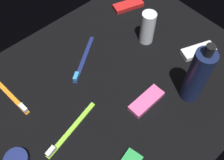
{
  "coord_description": "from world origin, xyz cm",
  "views": [
    {
      "loc": [
        26.58,
        29.69,
        63.09
      ],
      "look_at": [
        0.0,
        0.0,
        3.0
      ],
      "focal_mm": 42.44,
      "sensor_mm": 36.0,
      "label": 1
    }
  ],
  "objects_px": {
    "snack_bar_pink": "(146,101)",
    "cream_tin_left": "(17,160)",
    "toothbrush_lime": "(69,132)",
    "deodorant_stick": "(148,28)",
    "toothbrush_orange": "(10,95)",
    "toothbrush_navy": "(83,61)",
    "snack_bar_red": "(128,5)",
    "snack_bar_white": "(198,51)",
    "lotion_bottle": "(197,76)"
  },
  "relations": [
    {
      "from": "toothbrush_lime",
      "to": "snack_bar_white",
      "type": "bearing_deg",
      "value": 173.38
    },
    {
      "from": "snack_bar_white",
      "to": "snack_bar_red",
      "type": "height_order",
      "value": "same"
    },
    {
      "from": "lotion_bottle",
      "to": "snack_bar_red",
      "type": "height_order",
      "value": "lotion_bottle"
    },
    {
      "from": "toothbrush_lime",
      "to": "snack_bar_red",
      "type": "distance_m",
      "value": 0.5
    },
    {
      "from": "deodorant_stick",
      "to": "toothbrush_lime",
      "type": "relative_size",
      "value": 0.61
    },
    {
      "from": "toothbrush_lime",
      "to": "toothbrush_orange",
      "type": "distance_m",
      "value": 0.2
    },
    {
      "from": "deodorant_stick",
      "to": "snack_bar_white",
      "type": "bearing_deg",
      "value": 119.9
    },
    {
      "from": "snack_bar_white",
      "to": "deodorant_stick",
      "type": "bearing_deg",
      "value": -39.31
    },
    {
      "from": "lotion_bottle",
      "to": "toothbrush_orange",
      "type": "xyz_separation_m",
      "value": [
        0.37,
        -0.32,
        -0.08
      ]
    },
    {
      "from": "toothbrush_orange",
      "to": "snack_bar_red",
      "type": "relative_size",
      "value": 1.73
    },
    {
      "from": "snack_bar_white",
      "to": "cream_tin_left",
      "type": "bearing_deg",
      "value": 13.48
    },
    {
      "from": "toothbrush_orange",
      "to": "lotion_bottle",
      "type": "bearing_deg",
      "value": 138.88
    },
    {
      "from": "toothbrush_lime",
      "to": "snack_bar_white",
      "type": "xyz_separation_m",
      "value": [
        -0.45,
        0.05,
        0.0
      ]
    },
    {
      "from": "toothbrush_navy",
      "to": "snack_bar_white",
      "type": "bearing_deg",
      "value": 144.34
    },
    {
      "from": "deodorant_stick",
      "to": "cream_tin_left",
      "type": "distance_m",
      "value": 0.51
    },
    {
      "from": "snack_bar_red",
      "to": "toothbrush_navy",
      "type": "bearing_deg",
      "value": 34.83
    },
    {
      "from": "toothbrush_lime",
      "to": "toothbrush_orange",
      "type": "bearing_deg",
      "value": -74.18
    },
    {
      "from": "lotion_bottle",
      "to": "toothbrush_orange",
      "type": "distance_m",
      "value": 0.5
    },
    {
      "from": "lotion_bottle",
      "to": "toothbrush_orange",
      "type": "bearing_deg",
      "value": -41.12
    },
    {
      "from": "toothbrush_navy",
      "to": "snack_bar_red",
      "type": "relative_size",
      "value": 1.49
    },
    {
      "from": "deodorant_stick",
      "to": "toothbrush_navy",
      "type": "height_order",
      "value": "deodorant_stick"
    },
    {
      "from": "snack_bar_pink",
      "to": "toothbrush_orange",
      "type": "bearing_deg",
      "value": -46.66
    },
    {
      "from": "toothbrush_navy",
      "to": "snack_bar_pink",
      "type": "height_order",
      "value": "toothbrush_navy"
    },
    {
      "from": "deodorant_stick",
      "to": "cream_tin_left",
      "type": "relative_size",
      "value": 1.9
    },
    {
      "from": "toothbrush_lime",
      "to": "toothbrush_navy",
      "type": "distance_m",
      "value": 0.23
    },
    {
      "from": "toothbrush_orange",
      "to": "snack_bar_pink",
      "type": "xyz_separation_m",
      "value": [
        -0.26,
        0.26,
        0.0
      ]
    },
    {
      "from": "snack_bar_pink",
      "to": "cream_tin_left",
      "type": "xyz_separation_m",
      "value": [
        0.34,
        -0.09,
        0.0
      ]
    },
    {
      "from": "lotion_bottle",
      "to": "cream_tin_left",
      "type": "xyz_separation_m",
      "value": [
        0.45,
        -0.15,
        -0.08
      ]
    },
    {
      "from": "snack_bar_white",
      "to": "toothbrush_orange",
      "type": "bearing_deg",
      "value": -5.06
    },
    {
      "from": "toothbrush_lime",
      "to": "snack_bar_white",
      "type": "relative_size",
      "value": 1.71
    },
    {
      "from": "toothbrush_orange",
      "to": "snack_bar_white",
      "type": "relative_size",
      "value": 1.73
    },
    {
      "from": "deodorant_stick",
      "to": "toothbrush_orange",
      "type": "xyz_separation_m",
      "value": [
        0.43,
        -0.1,
        -0.05
      ]
    },
    {
      "from": "toothbrush_lime",
      "to": "cream_tin_left",
      "type": "height_order",
      "value": "same"
    },
    {
      "from": "lotion_bottle",
      "to": "snack_bar_pink",
      "type": "distance_m",
      "value": 0.15
    },
    {
      "from": "cream_tin_left",
      "to": "deodorant_stick",
      "type": "bearing_deg",
      "value": -172.39
    },
    {
      "from": "snack_bar_red",
      "to": "cream_tin_left",
      "type": "bearing_deg",
      "value": 37.89
    },
    {
      "from": "snack_bar_white",
      "to": "snack_bar_pink",
      "type": "relative_size",
      "value": 1.0
    },
    {
      "from": "snack_bar_pink",
      "to": "cream_tin_left",
      "type": "bearing_deg",
      "value": -16.76
    },
    {
      "from": "toothbrush_lime",
      "to": "deodorant_stick",
      "type": "bearing_deg",
      "value": -166.35
    },
    {
      "from": "toothbrush_lime",
      "to": "cream_tin_left",
      "type": "relative_size",
      "value": 3.13
    },
    {
      "from": "deodorant_stick",
      "to": "cream_tin_left",
      "type": "height_order",
      "value": "deodorant_stick"
    },
    {
      "from": "toothbrush_orange",
      "to": "toothbrush_navy",
      "type": "bearing_deg",
      "value": 169.59
    },
    {
      "from": "toothbrush_navy",
      "to": "snack_bar_red",
      "type": "height_order",
      "value": "toothbrush_navy"
    },
    {
      "from": "snack_bar_white",
      "to": "cream_tin_left",
      "type": "distance_m",
      "value": 0.59
    },
    {
      "from": "snack_bar_red",
      "to": "cream_tin_left",
      "type": "xyz_separation_m",
      "value": [
        0.57,
        0.22,
        0.0
      ]
    },
    {
      "from": "lotion_bottle",
      "to": "cream_tin_left",
      "type": "height_order",
      "value": "lotion_bottle"
    },
    {
      "from": "toothbrush_navy",
      "to": "cream_tin_left",
      "type": "distance_m",
      "value": 0.33
    },
    {
      "from": "deodorant_stick",
      "to": "snack_bar_red",
      "type": "bearing_deg",
      "value": -113.58
    },
    {
      "from": "toothbrush_lime",
      "to": "snack_bar_pink",
      "type": "distance_m",
      "value": 0.22
    },
    {
      "from": "lotion_bottle",
      "to": "snack_bar_pink",
      "type": "bearing_deg",
      "value": -29.86
    }
  ]
}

